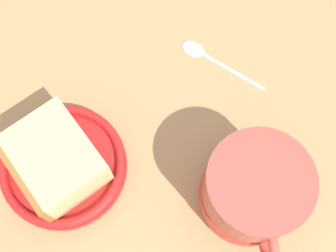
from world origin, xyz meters
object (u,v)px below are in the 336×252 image
Objects in this scene: tea_mug at (252,192)px; teaspoon at (205,54)px; small_plate at (63,166)px; cake_slice at (55,160)px.

tea_mug is 18.16cm from teaspoon.
small_plate is 19.98cm from tea_mug.
cake_slice is 21.43cm from teaspoon.
small_plate is at bearing 179.21° from tea_mug.
cake_slice reaches higher than teaspoon.
teaspoon is (13.17, 16.21, -0.69)cm from small_plate.
tea_mug reaches higher than small_plate.
small_plate is at bearing 46.55° from cake_slice.
tea_mug is at bearing -0.23° from cake_slice.
teaspoon is (-6.55, 16.48, -3.90)cm from tea_mug.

